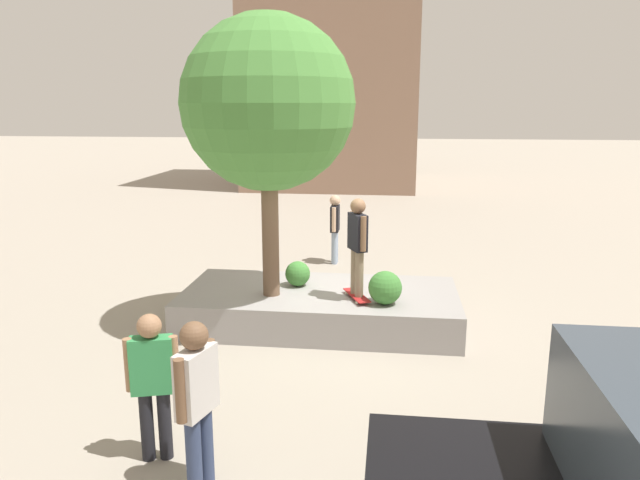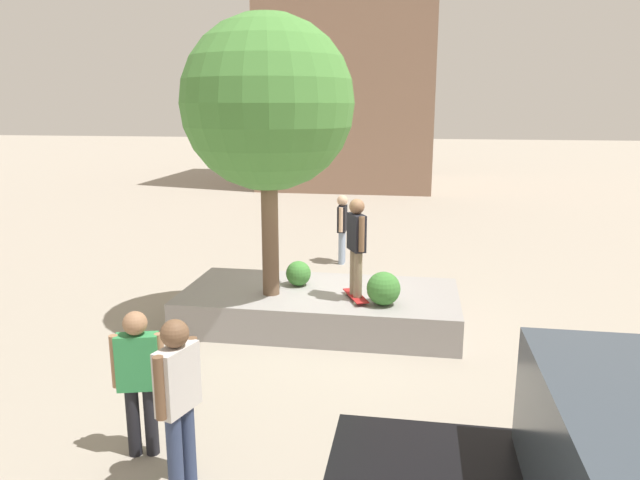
# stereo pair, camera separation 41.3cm
# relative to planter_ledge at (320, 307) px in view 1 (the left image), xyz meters

# --- Properties ---
(ground_plane) EXTENTS (120.00, 120.00, 0.00)m
(ground_plane) POSITION_rel_planter_ledge_xyz_m (-0.10, 0.14, -0.30)
(ground_plane) COLOR #9E9384
(planter_ledge) EXTENTS (4.71, 2.26, 0.60)m
(planter_ledge) POSITION_rel_planter_ledge_xyz_m (0.00, 0.00, 0.00)
(planter_ledge) COLOR gray
(planter_ledge) RESTS_ON ground
(plaza_tree) EXTENTS (2.77, 2.77, 4.55)m
(plaza_tree) POSITION_rel_planter_ledge_xyz_m (0.79, 0.30, 3.44)
(plaza_tree) COLOR brown
(plaza_tree) RESTS_ON planter_ledge
(boxwood_shrub) EXTENTS (0.54, 0.54, 0.54)m
(boxwood_shrub) POSITION_rel_planter_ledge_xyz_m (-1.12, 0.56, 0.57)
(boxwood_shrub) COLOR #3D7A33
(boxwood_shrub) RESTS_ON planter_ledge
(hedge_clump) EXTENTS (0.44, 0.44, 0.44)m
(hedge_clump) POSITION_rel_planter_ledge_xyz_m (0.43, -0.24, 0.52)
(hedge_clump) COLOR #3D7A33
(hedge_clump) RESTS_ON planter_ledge
(skateboard) EXTENTS (0.51, 0.82, 0.07)m
(skateboard) POSITION_rel_planter_ledge_xyz_m (-0.66, 0.37, 0.36)
(skateboard) COLOR #A51E1E
(skateboard) RESTS_ON planter_ledge
(skateboarder) EXTENTS (0.36, 0.50, 1.61)m
(skateboarder) POSITION_rel_planter_ledge_xyz_m (-0.66, 0.37, 1.30)
(skateboarder) COLOR #847056
(skateboarder) RESTS_ON skateboard
(passerby_with_bag) EXTENTS (0.54, 0.30, 1.64)m
(passerby_with_bag) POSITION_rel_planter_ledge_xyz_m (1.26, 4.21, 0.65)
(passerby_with_bag) COLOR black
(passerby_with_bag) RESTS_ON ground
(bystander_watching) EXTENTS (0.26, 0.56, 1.66)m
(bystander_watching) POSITION_rel_planter_ledge_xyz_m (0.14, -4.09, 0.66)
(bystander_watching) COLOR #8C9EB7
(bystander_watching) RESTS_ON ground
(pedestrian_crossing) EXTENTS (0.33, 0.58, 1.77)m
(pedestrian_crossing) POSITION_rel_planter_ledge_xyz_m (0.62, 4.68, 0.72)
(pedestrian_crossing) COLOR navy
(pedestrian_crossing) RESTS_ON ground
(plaza_lowrise_south) EXTENTS (7.66, 7.57, 13.96)m
(plaza_lowrise_south) POSITION_rel_planter_ledge_xyz_m (1.62, -19.07, 6.68)
(plaza_lowrise_south) COLOR #8C6B56
(plaza_lowrise_south) RESTS_ON ground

